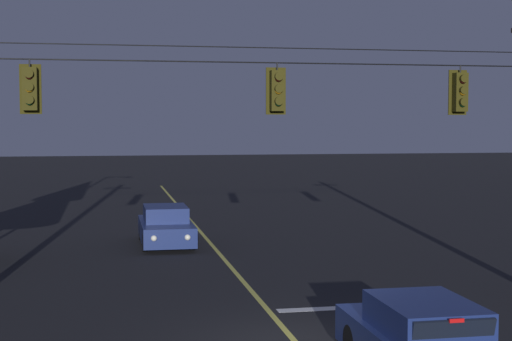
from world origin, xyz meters
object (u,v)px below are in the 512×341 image
Objects in this scene: traffic_light_left_inner at (277,91)px; car_oncoming_lead at (166,227)px; traffic_light_leftmost at (30,89)px; traffic_light_centre at (460,92)px.

car_oncoming_lead is (-1.93, 9.81, -4.50)m from traffic_light_left_inner.
traffic_light_centre is at bearing 0.00° from traffic_light_leftmost.
traffic_light_centre is at bearing -56.12° from car_oncoming_lead.
traffic_light_centre reaches higher than car_oncoming_lead.
traffic_light_leftmost is at bearing 180.00° from traffic_light_left_inner.
traffic_light_left_inner is 1.00× the size of traffic_light_centre.
traffic_light_left_inner is 0.28× the size of car_oncoming_lead.
car_oncoming_lead is at bearing 101.14° from traffic_light_left_inner.
traffic_light_leftmost is 10.31m from traffic_light_centre.
traffic_light_leftmost and traffic_light_left_inner have the same top height.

